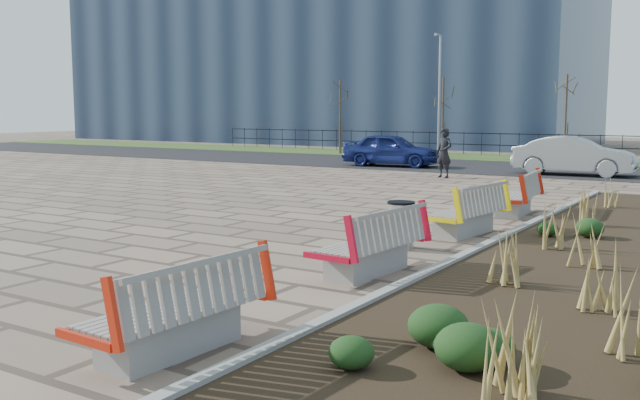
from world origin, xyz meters
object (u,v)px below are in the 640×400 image
Objects in this scene: bench_d at (514,193)px; lamp_west at (439,97)px; car_blue at (391,150)px; bench_a at (170,305)px; pedestrian at (444,153)px; litter_bin at (401,226)px; car_silver at (574,156)px; bench_b at (367,241)px; bench_c at (464,210)px.

bench_d is 19.31m from lamp_west.
car_blue is 6.17m from lamp_west.
pedestrian reaches higher than bench_a.
litter_bin is at bearing -68.75° from lamp_west.
litter_bin is 16.13m from car_silver.
car_blue is (-8.77, 18.35, 0.23)m from bench_b.
bench_c is at bearing -155.33° from car_blue.
bench_c is at bearing 94.53° from bench_b.
pedestrian reaches higher than car_silver.
litter_bin is at bearing 178.88° from car_silver.
car_silver is at bearing 101.67° from bench_c.
bench_d is 0.51× the size of car_blue.
bench_c is 14.26m from car_silver.
bench_b is 2.57× the size of litter_bin.
bench_b is 7.17m from bench_d.
lamp_west is (-9.00, 20.09, 2.54)m from bench_c.
bench_a is 0.35× the size of lamp_west.
bench_b is 0.48× the size of car_silver.
car_silver is (-1.12, 14.21, 0.24)m from bench_c.
lamp_west is (-4.09, 9.19, 2.15)m from pedestrian.
lamp_west is (-9.00, 24.06, 2.54)m from bench_b.
bench_a is at bearing -85.47° from bench_b.
bench_c is 1.18× the size of pedestrian.
bench_b is at bearing 93.22° from bench_a.
lamp_west reaches higher than bench_b.
lamp_west is at bearing 115.03° from bench_b.
bench_d is at bearing -148.61° from car_blue.
litter_bin is 0.19× the size of car_silver.
car_blue is (-3.86, 3.48, -0.16)m from pedestrian.
bench_a is 1.00× the size of bench_b.
litter_bin is at bearing -95.98° from bench_c.
pedestrian reaches higher than bench_b.
bench_a is 1.00× the size of bench_c.
pedestrian reaches higher than bench_d.
bench_c is 0.48× the size of car_silver.
bench_a is 29.70m from lamp_west.
bench_d is (0.00, 11.30, 0.00)m from bench_a.
lamp_west reaches higher than bench_d.
litter_bin is (-0.44, 6.20, -0.09)m from bench_a.
pedestrian is at bearing 109.23° from litter_bin.
bench_b and bench_d have the same top height.
bench_b is at bearing -69.49° from lamp_west.
car_blue reaches higher than bench_c.
pedestrian is at bearing 127.66° from car_silver.
pedestrian is at bearing 112.80° from bench_b.
bench_d is at bearing -61.95° from lamp_west.
bench_a is 0.51× the size of car_blue.
lamp_west is (-9.00, 28.19, 2.54)m from bench_a.
lamp_west is at bearing 121.27° from bench_c.
bench_b is at bearing -77.87° from litter_bin.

